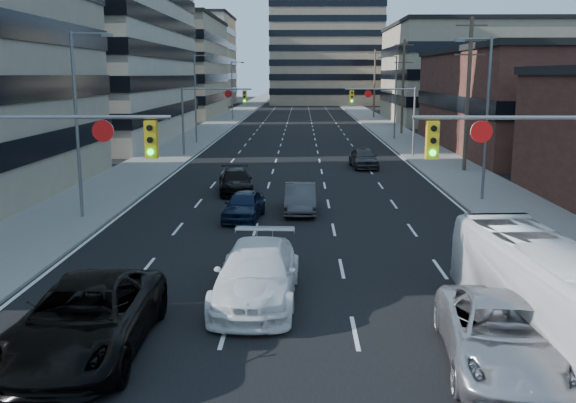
# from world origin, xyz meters

# --- Properties ---
(road_surface) EXTENTS (18.00, 300.00, 0.02)m
(road_surface) POSITION_xyz_m (0.00, 130.00, 0.01)
(road_surface) COLOR black
(road_surface) RESTS_ON ground
(sidewalk_left) EXTENTS (5.00, 300.00, 0.15)m
(sidewalk_left) POSITION_xyz_m (-11.50, 130.00, 0.07)
(sidewalk_left) COLOR slate
(sidewalk_left) RESTS_ON ground
(sidewalk_right) EXTENTS (5.00, 300.00, 0.15)m
(sidewalk_right) POSITION_xyz_m (11.50, 130.00, 0.07)
(sidewalk_right) COLOR slate
(sidewalk_right) RESTS_ON ground
(office_left_mid) EXTENTS (26.00, 34.00, 28.00)m
(office_left_mid) POSITION_xyz_m (-27.00, 60.00, 14.00)
(office_left_mid) COLOR #ADA089
(office_left_mid) RESTS_ON ground
(office_left_far) EXTENTS (20.00, 30.00, 16.00)m
(office_left_far) POSITION_xyz_m (-24.00, 100.00, 8.00)
(office_left_far) COLOR gray
(office_left_far) RESTS_ON ground
(storefront_right_mid) EXTENTS (20.00, 30.00, 9.00)m
(storefront_right_mid) POSITION_xyz_m (24.00, 50.00, 4.50)
(storefront_right_mid) COLOR #472119
(storefront_right_mid) RESTS_ON ground
(office_right_far) EXTENTS (22.00, 28.00, 14.00)m
(office_right_far) POSITION_xyz_m (25.00, 88.00, 7.00)
(office_right_far) COLOR gray
(office_right_far) RESTS_ON ground
(bg_block_left) EXTENTS (24.00, 24.00, 20.00)m
(bg_block_left) POSITION_xyz_m (-28.00, 140.00, 10.00)
(bg_block_left) COLOR #ADA089
(bg_block_left) RESTS_ON ground
(bg_block_right) EXTENTS (22.00, 22.00, 12.00)m
(bg_block_right) POSITION_xyz_m (32.00, 130.00, 6.00)
(bg_block_right) COLOR gray
(bg_block_right) RESTS_ON ground
(signal_near_left) EXTENTS (6.59, 0.33, 6.00)m
(signal_near_left) POSITION_xyz_m (-7.45, 8.00, 4.33)
(signal_near_left) COLOR slate
(signal_near_left) RESTS_ON ground
(signal_near_right) EXTENTS (6.59, 0.33, 6.00)m
(signal_near_right) POSITION_xyz_m (7.45, 8.00, 4.33)
(signal_near_right) COLOR slate
(signal_near_right) RESTS_ON ground
(signal_far_left) EXTENTS (6.09, 0.33, 6.00)m
(signal_far_left) POSITION_xyz_m (-7.68, 45.00, 4.30)
(signal_far_left) COLOR slate
(signal_far_left) RESTS_ON ground
(signal_far_right) EXTENTS (6.09, 0.33, 6.00)m
(signal_far_right) POSITION_xyz_m (7.68, 45.00, 4.30)
(signal_far_right) COLOR slate
(signal_far_right) RESTS_ON ground
(utility_pole_block) EXTENTS (2.20, 0.28, 11.00)m
(utility_pole_block) POSITION_xyz_m (12.20, 36.00, 5.78)
(utility_pole_block) COLOR #4C3D2D
(utility_pole_block) RESTS_ON ground
(utility_pole_midblock) EXTENTS (2.20, 0.28, 11.00)m
(utility_pole_midblock) POSITION_xyz_m (12.20, 66.00, 5.78)
(utility_pole_midblock) COLOR #4C3D2D
(utility_pole_midblock) RESTS_ON ground
(utility_pole_distant) EXTENTS (2.20, 0.28, 11.00)m
(utility_pole_distant) POSITION_xyz_m (12.20, 96.00, 5.78)
(utility_pole_distant) COLOR #4C3D2D
(utility_pole_distant) RESTS_ON ground
(streetlight_left_near) EXTENTS (2.03, 0.22, 9.00)m
(streetlight_left_near) POSITION_xyz_m (-10.34, 20.00, 5.05)
(streetlight_left_near) COLOR slate
(streetlight_left_near) RESTS_ON ground
(streetlight_left_mid) EXTENTS (2.03, 0.22, 9.00)m
(streetlight_left_mid) POSITION_xyz_m (-10.34, 55.00, 5.05)
(streetlight_left_mid) COLOR slate
(streetlight_left_mid) RESTS_ON ground
(streetlight_left_far) EXTENTS (2.03, 0.22, 9.00)m
(streetlight_left_far) POSITION_xyz_m (-10.34, 90.00, 5.05)
(streetlight_left_far) COLOR slate
(streetlight_left_far) RESTS_ON ground
(streetlight_right_near) EXTENTS (2.03, 0.22, 9.00)m
(streetlight_right_near) POSITION_xyz_m (10.34, 25.00, 5.05)
(streetlight_right_near) COLOR slate
(streetlight_right_near) RESTS_ON ground
(streetlight_right_far) EXTENTS (2.03, 0.22, 9.00)m
(streetlight_right_far) POSITION_xyz_m (10.34, 60.00, 5.05)
(streetlight_right_far) COLOR slate
(streetlight_right_far) RESTS_ON ground
(black_pickup) EXTENTS (3.09, 6.65, 1.84)m
(black_pickup) POSITION_xyz_m (-5.18, 4.62, 0.92)
(black_pickup) COLOR black
(black_pickup) RESTS_ON ground
(white_van) EXTENTS (2.70, 6.22, 1.78)m
(white_van) POSITION_xyz_m (-1.07, 8.52, 0.89)
(white_van) COLOR white
(white_van) RESTS_ON ground
(silver_suv) EXTENTS (3.35, 6.22, 1.66)m
(silver_suv) POSITION_xyz_m (5.20, 4.03, 0.83)
(silver_suv) COLOR #B1B1B5
(silver_suv) RESTS_ON ground
(transit_bus) EXTENTS (3.07, 10.07, 2.76)m
(transit_bus) POSITION_xyz_m (6.86, 5.29, 1.38)
(transit_bus) COLOR white
(transit_bus) RESTS_ON ground
(sedan_blue) EXTENTS (2.09, 4.32, 1.42)m
(sedan_blue) POSITION_xyz_m (-2.51, 20.12, 0.71)
(sedan_blue) COLOR black
(sedan_blue) RESTS_ON ground
(sedan_grey_center) EXTENTS (1.59, 4.52, 1.49)m
(sedan_grey_center) POSITION_xyz_m (0.25, 21.86, 0.74)
(sedan_grey_center) COLOR #3A3A3C
(sedan_grey_center) RESTS_ON ground
(sedan_black_far) EXTENTS (2.59, 5.10, 1.42)m
(sedan_black_far) POSITION_xyz_m (-3.65, 27.32, 0.71)
(sedan_black_far) COLOR black
(sedan_black_far) RESTS_ON ground
(sedan_grey_right) EXTENTS (2.17, 4.72, 1.57)m
(sedan_grey_right) POSITION_xyz_m (5.04, 38.05, 0.78)
(sedan_grey_right) COLOR #343436
(sedan_grey_right) RESTS_ON ground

